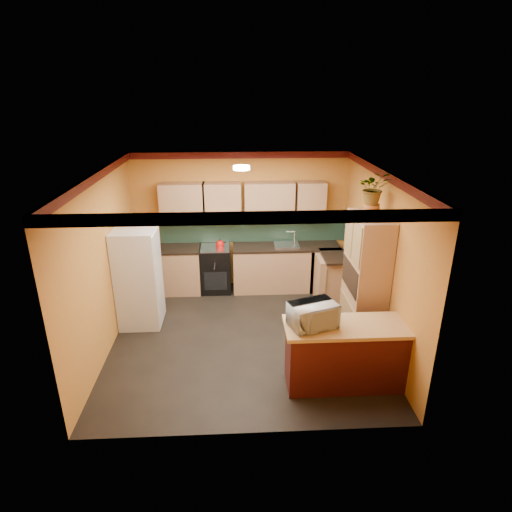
# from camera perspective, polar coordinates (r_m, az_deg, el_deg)

# --- Properties ---
(room_shell) EXTENTS (4.24, 4.24, 2.72)m
(room_shell) POSITION_cam_1_polar(r_m,az_deg,el_deg) (6.55, -1.64, 6.27)
(room_shell) COLOR black
(room_shell) RESTS_ON ground
(base_cabinets_back) EXTENTS (3.65, 0.60, 0.88)m
(base_cabinets_back) POSITION_cam_1_polar(r_m,az_deg,el_deg) (8.54, -1.17, -1.73)
(base_cabinets_back) COLOR tan
(base_cabinets_back) RESTS_ON ground
(countertop_back) EXTENTS (3.65, 0.62, 0.04)m
(countertop_back) POSITION_cam_1_polar(r_m,az_deg,el_deg) (8.37, -1.20, 1.16)
(countertop_back) COLOR black
(countertop_back) RESTS_ON base_cabinets_back
(stove) EXTENTS (0.58, 0.58, 0.91)m
(stove) POSITION_cam_1_polar(r_m,az_deg,el_deg) (8.54, -5.37, -1.72)
(stove) COLOR black
(stove) RESTS_ON ground
(kettle) EXTENTS (0.22, 0.22, 0.18)m
(kettle) POSITION_cam_1_polar(r_m,az_deg,el_deg) (8.29, -4.82, 1.62)
(kettle) COLOR #BB110C
(kettle) RESTS_ON stove
(sink) EXTENTS (0.48, 0.40, 0.03)m
(sink) POSITION_cam_1_polar(r_m,az_deg,el_deg) (8.41, 4.08, 1.48)
(sink) COLOR silver
(sink) RESTS_ON countertop_back
(base_cabinets_right) EXTENTS (0.60, 0.80, 0.88)m
(base_cabinets_right) POSITION_cam_1_polar(r_m,az_deg,el_deg) (8.25, 10.76, -2.99)
(base_cabinets_right) COLOR tan
(base_cabinets_right) RESTS_ON ground
(countertop_right) EXTENTS (0.62, 0.80, 0.04)m
(countertop_right) POSITION_cam_1_polar(r_m,az_deg,el_deg) (8.08, 10.98, -0.02)
(countertop_right) COLOR black
(countertop_right) RESTS_ON base_cabinets_right
(fridge) EXTENTS (0.68, 0.66, 1.70)m
(fridge) POSITION_cam_1_polar(r_m,az_deg,el_deg) (7.42, -15.42, -2.83)
(fridge) COLOR silver
(fridge) RESTS_ON ground
(pantry) EXTENTS (0.48, 0.90, 2.10)m
(pantry) POSITION_cam_1_polar(r_m,az_deg,el_deg) (6.74, 14.34, -3.38)
(pantry) COLOR tan
(pantry) RESTS_ON ground
(fern_pot) EXTENTS (0.22, 0.22, 0.16)m
(fern_pot) POSITION_cam_1_polar(r_m,az_deg,el_deg) (6.41, 15.13, 6.02)
(fern_pot) COLOR #9E5526
(fern_pot) RESTS_ON pantry
(fern) EXTENTS (0.46, 0.41, 0.47)m
(fern) POSITION_cam_1_polar(r_m,az_deg,el_deg) (6.33, 15.41, 8.75)
(fern) COLOR tan
(fern) RESTS_ON fern_pot
(breakfast_bar) EXTENTS (1.80, 0.55, 0.88)m
(breakfast_bar) POSITION_cam_1_polar(r_m,az_deg,el_deg) (6.06, 12.92, -12.90)
(breakfast_bar) COLOR #451210
(breakfast_bar) RESTS_ON ground
(bar_top) EXTENTS (1.90, 0.65, 0.05)m
(bar_top) POSITION_cam_1_polar(r_m,az_deg,el_deg) (5.82, 13.30, -9.11)
(bar_top) COLOR tan
(bar_top) RESTS_ON breakfast_bar
(microwave) EXTENTS (0.68, 0.57, 0.32)m
(microwave) POSITION_cam_1_polar(r_m,az_deg,el_deg) (5.59, 7.56, -7.80)
(microwave) COLOR silver
(microwave) RESTS_ON bar_top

